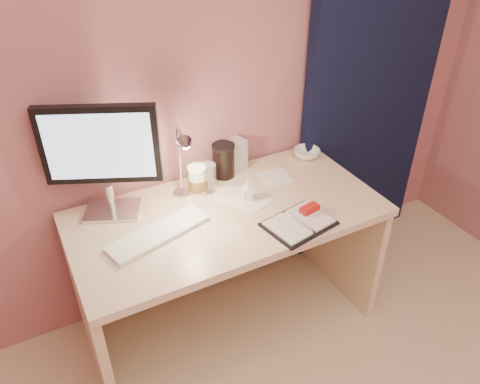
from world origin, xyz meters
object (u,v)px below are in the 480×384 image
desk (221,240)px  keyboard (159,233)px  clear_cup (208,178)px  bowl (307,153)px  desk_lamp (190,159)px  planner (300,222)px  dark_jar (223,162)px  monitor (102,152)px  product_box (234,155)px  lotion_bottle (247,191)px  coffee_cup (198,181)px

desk → keyboard: 0.42m
clear_cup → bowl: clear_cup is taller
desk_lamp → planner: bearing=-37.0°
planner → dark_jar: size_ratio=2.05×
monitor → desk: bearing=5.1°
product_box → desk_lamp: (-0.31, -0.18, 0.15)m
clear_cup → lotion_bottle: (0.12, -0.16, -0.02)m
desk → product_box: (0.19, 0.23, 0.31)m
coffee_cup → bowl: (0.65, 0.05, -0.05)m
monitor → lotion_bottle: monitor is taller
lotion_bottle → dark_jar: dark_jar is taller
bowl → clear_cup: bearing=-175.6°
planner → product_box: bearing=84.2°
bowl → lotion_bottle: (-0.47, -0.21, 0.03)m
planner → dark_jar: dark_jar is taller
lotion_bottle → product_box: bearing=75.2°
monitor → desk_lamp: monitor is taller
planner → bowl: 0.60m
lotion_bottle → keyboard: bearing=-173.2°
desk → product_box: size_ratio=8.48×
desk → coffee_cup: 0.32m
lotion_bottle → desk_lamp: 0.31m
coffee_cup → lotion_bottle: size_ratio=1.48×
clear_cup → bowl: size_ratio=0.98×
keyboard → lotion_bottle: bearing=-8.6°
desk → product_box: 0.43m
lotion_bottle → dark_jar: size_ratio=0.64×
desk → lotion_bottle: lotion_bottle is taller
desk → bowl: (0.60, 0.17, 0.25)m
desk → planner: 0.45m
dark_jar → lotion_bottle: bearing=-89.6°
planner → dark_jar: (-0.12, 0.51, 0.07)m
desk → lotion_bottle: (0.12, -0.04, 0.28)m
monitor → dark_jar: monitor is taller
desk → clear_cup: 0.32m
desk → desk_lamp: size_ratio=3.72×
clear_cup → dark_jar: size_ratio=0.89×
planner → coffee_cup: 0.52m
keyboard → dark_jar: 0.54m
desk → dark_jar: dark_jar is taller
monitor → coffee_cup: bearing=18.1°
keyboard → planner: planner is taller
monitor → coffee_cup: size_ratio=3.53×
keyboard → dark_jar: size_ratio=2.92×
monitor → planner: size_ratio=1.63×
keyboard → desk_lamp: 0.34m
planner → clear_cup: clear_cup is taller
planner → keyboard: bearing=149.1°
lotion_bottle → desk_lamp: size_ratio=0.26×
coffee_cup → dark_jar: dark_jar is taller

